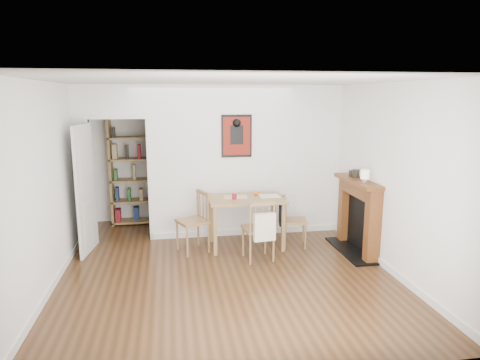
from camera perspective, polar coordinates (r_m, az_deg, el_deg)
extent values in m
plane|color=#4E3019|center=(6.32, -2.17, -11.32)|extent=(5.20, 5.20, 0.00)
plane|color=white|center=(8.50, -4.45, 3.57)|extent=(4.50, 0.00, 4.50)
plane|color=white|center=(3.46, 3.16, -7.65)|extent=(4.50, 0.00, 4.50)
plane|color=white|center=(6.10, -23.72, -0.34)|extent=(0.00, 5.20, 5.20)
plane|color=white|center=(6.61, 17.48, 0.91)|extent=(0.00, 5.20, 5.20)
plane|color=silver|center=(5.85, -2.36, 12.95)|extent=(5.20, 5.20, 0.00)
cube|color=white|center=(7.40, 0.81, 2.47)|extent=(3.35, 0.10, 2.60)
cube|color=white|center=(7.42, -20.19, 1.81)|extent=(0.25, 0.10, 2.60)
cube|color=white|center=(7.25, -16.20, 10.00)|extent=(0.90, 0.10, 0.55)
cube|color=silver|center=(7.45, -19.33, -0.25)|extent=(0.06, 0.14, 2.05)
cube|color=silver|center=(7.34, -11.94, -0.02)|extent=(0.06, 0.14, 2.05)
cube|color=silver|center=(7.63, 0.87, -6.91)|extent=(3.35, 0.02, 0.10)
cube|color=silver|center=(5.91, -24.10, -13.47)|extent=(0.02, 4.00, 0.10)
cube|color=silver|center=(6.43, 19.17, -11.08)|extent=(0.02, 4.00, 0.10)
cube|color=silver|center=(7.00, -19.88, -1.20)|extent=(0.15, 0.80, 2.00)
cube|color=black|center=(7.25, -0.45, 5.88)|extent=(0.52, 0.02, 0.72)
cube|color=maroon|center=(7.24, -0.44, 5.87)|extent=(0.46, 0.00, 0.64)
cube|color=olive|center=(6.84, 0.81, -2.53)|extent=(1.20, 0.76, 0.04)
cube|color=olive|center=(6.58, -3.33, -6.82)|extent=(0.05, 0.05, 0.78)
cube|color=olive|center=(6.77, 5.78, -6.34)|extent=(0.05, 0.05, 0.78)
cube|color=olive|center=(7.18, -3.87, -5.28)|extent=(0.05, 0.05, 0.78)
cube|color=olive|center=(7.36, 4.49, -4.89)|extent=(0.05, 0.05, 0.78)
cube|color=black|center=(6.97, 5.56, -4.13)|extent=(0.16, 0.35, 0.43)
cube|color=beige|center=(6.15, 3.18, -6.21)|extent=(0.33, 0.14, 0.40)
cube|color=olive|center=(8.37, -16.83, 1.35)|extent=(0.04, 0.36, 2.12)
cube|color=olive|center=(8.30, -11.01, 1.54)|extent=(0.04, 0.36, 2.12)
cube|color=olive|center=(8.55, -13.62, -5.28)|extent=(0.89, 0.36, 0.03)
cube|color=olive|center=(8.36, -13.87, 0.01)|extent=(0.89, 0.36, 0.03)
cube|color=olive|center=(8.22, -14.27, 8.45)|extent=(0.89, 0.36, 0.03)
cube|color=maroon|center=(8.32, -13.93, 1.45)|extent=(0.78, 0.29, 0.29)
cube|color=brown|center=(6.52, 17.28, -5.99)|extent=(0.20, 0.16, 1.10)
cube|color=brown|center=(7.39, 13.86, -3.82)|extent=(0.20, 0.16, 1.10)
cube|color=brown|center=(6.80, 15.48, -0.15)|extent=(0.30, 1.21, 0.06)
cube|color=brown|center=(6.84, 15.65, -1.21)|extent=(0.20, 0.85, 0.20)
cube|color=black|center=(7.00, 15.87, -5.59)|extent=(0.08, 0.81, 0.88)
cube|color=black|center=(7.09, 14.79, -9.03)|extent=(0.45, 1.25, 0.03)
cylinder|color=maroon|center=(6.72, -0.76, -2.18)|extent=(0.07, 0.07, 0.09)
sphere|color=#ED5F0C|center=(7.00, 2.16, -1.73)|extent=(0.08, 0.08, 0.08)
cube|color=beige|center=(6.87, -0.61, -2.27)|extent=(0.42, 0.34, 0.00)
cube|color=silver|center=(6.93, 3.92, -2.14)|extent=(0.32, 0.24, 0.02)
cylinder|color=silver|center=(6.48, 16.29, -0.15)|extent=(0.06, 0.06, 0.07)
cylinder|color=white|center=(6.46, 16.33, 0.73)|extent=(0.13, 0.13, 0.13)
cylinder|color=black|center=(6.92, 15.17, 0.85)|extent=(0.11, 0.11, 0.13)
cylinder|color=black|center=(7.01, 14.62, 0.89)|extent=(0.08, 0.08, 0.10)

